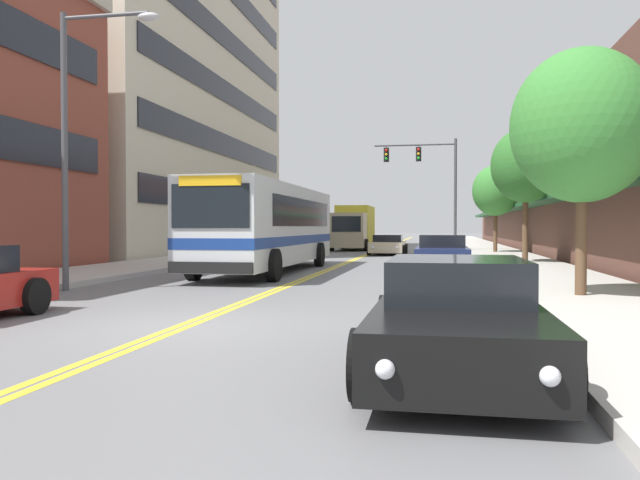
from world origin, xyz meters
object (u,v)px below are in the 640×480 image
object	(u,v)px
street_tree_right_mid	(526,166)
street_tree_right_far	(496,191)
car_champagne_moving_lead	(388,245)
traffic_signal_mast	(429,173)
street_lamp_left_near	(79,122)
box_truck	(354,227)
car_black_parked_right_foreground	(457,318)
city_bus	(269,224)
car_charcoal_parked_left_near	(306,242)
car_beige_parked_left_far	(278,246)
street_tree_right_near	(582,126)
car_navy_parked_right_mid	(442,254)

from	to	relation	value
street_tree_right_mid	street_tree_right_far	xyz separation A→B (m)	(-0.28, 10.89, -0.45)
car_champagne_moving_lead	traffic_signal_mast	distance (m)	6.41
street_lamp_left_near	traffic_signal_mast	bearing A→B (deg)	72.36
street_lamp_left_near	street_tree_right_far	size ratio (longest dim) A/B	1.39
box_truck	street_lamp_left_near	distance (m)	30.29
car_black_parked_right_foreground	box_truck	xyz separation A→B (m)	(-6.22, 37.23, 1.01)
car_champagne_moving_lead	street_lamp_left_near	world-z (taller)	street_lamp_left_near
city_bus	traffic_signal_mast	distance (m)	19.81
car_charcoal_parked_left_near	box_truck	world-z (taller)	box_truck
car_charcoal_parked_left_near	car_beige_parked_left_far	xyz separation A→B (m)	(0.06, -7.58, -0.02)
box_truck	street_tree_right_mid	size ratio (longest dim) A/B	1.28
car_charcoal_parked_left_near	traffic_signal_mast	size ratio (longest dim) A/B	0.57
traffic_signal_mast	street_tree_right_mid	world-z (taller)	traffic_signal_mast
street_tree_right_near	box_truck	bearing A→B (deg)	106.73
city_bus	car_navy_parked_right_mid	bearing A→B (deg)	9.91
street_tree_right_mid	car_navy_parked_right_mid	bearing A→B (deg)	-130.40
box_truck	traffic_signal_mast	bearing A→B (deg)	-33.75
city_bus	street_tree_right_far	distance (m)	18.73
car_champagne_moving_lead	traffic_signal_mast	xyz separation A→B (m)	(2.33, 3.82, 4.59)
car_black_parked_right_foreground	street_tree_right_far	bearing A→B (deg)	84.30
traffic_signal_mast	street_tree_right_far	bearing A→B (deg)	-34.19
box_truck	street_lamp_left_near	bearing A→B (deg)	-95.76
traffic_signal_mast	street_lamp_left_near	size ratio (longest dim) A/B	1.02
car_charcoal_parked_left_near	car_champagne_moving_lead	distance (m)	6.33
car_charcoal_parked_left_near	street_lamp_left_near	xyz separation A→B (m)	(-0.46, -25.53, 3.69)
car_navy_parked_right_mid	car_champagne_moving_lead	size ratio (longest dim) A/B	1.00
street_tree_right_mid	traffic_signal_mast	bearing A→B (deg)	107.27
car_champagne_moving_lead	box_truck	size ratio (longest dim) A/B	0.62
car_charcoal_parked_left_near	street_tree_right_mid	distance (m)	17.92
car_beige_parked_left_far	traffic_signal_mast	bearing A→B (deg)	47.10
box_truck	street_tree_right_near	world-z (taller)	street_tree_right_near
car_charcoal_parked_left_near	car_black_parked_right_foreground	bearing A→B (deg)	-74.98
car_navy_parked_right_mid	street_tree_right_far	xyz separation A→B (m)	(3.18, 14.95, 3.14)
city_bus	car_beige_parked_left_far	world-z (taller)	city_bus
car_charcoal_parked_left_near	street_tree_right_far	bearing A→B (deg)	-8.55
street_lamp_left_near	street_tree_right_mid	distance (m)	18.01
car_navy_parked_right_mid	box_truck	world-z (taller)	box_truck
street_lamp_left_near	city_bus	bearing A→B (deg)	69.40
city_bus	car_black_parked_right_foreground	bearing A→B (deg)	-66.91
city_bus	car_black_parked_right_foreground	xyz separation A→B (m)	(6.36, -14.91, -1.15)
car_black_parked_right_foreground	street_tree_right_near	xyz separation A→B (m)	(2.84, 7.07, 3.23)
traffic_signal_mast	street_lamp_left_near	distance (m)	27.74
car_beige_parked_left_far	box_truck	xyz separation A→B (m)	(2.50, 12.07, 0.99)
car_beige_parked_left_far	street_tree_right_far	distance (m)	13.53
car_charcoal_parked_left_near	street_tree_right_mid	size ratio (longest dim) A/B	0.74
box_truck	street_lamp_left_near	xyz separation A→B (m)	(-3.03, -30.01, 2.73)
car_charcoal_parked_left_near	street_lamp_left_near	world-z (taller)	street_lamp_left_near
street_tree_right_far	traffic_signal_mast	bearing A→B (deg)	145.81
car_navy_parked_right_mid	car_black_parked_right_foreground	bearing A→B (deg)	-89.69
traffic_signal_mast	street_tree_right_far	distance (m)	4.96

